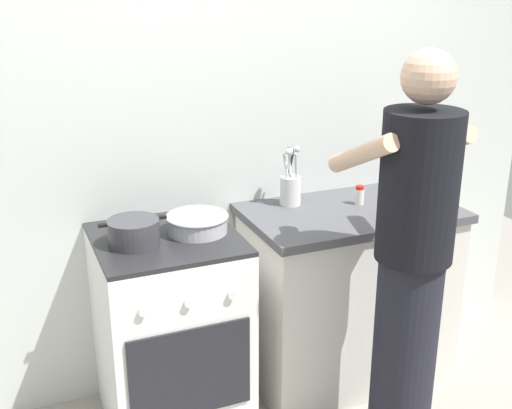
{
  "coord_description": "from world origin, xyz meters",
  "views": [
    {
      "loc": [
        -0.96,
        -2.3,
        1.93
      ],
      "look_at": [
        0.05,
        0.12,
        1.0
      ],
      "focal_mm": 44.97,
      "sensor_mm": 36.0,
      "label": 1
    }
  ],
  "objects": [
    {
      "name": "stove_range",
      "position": [
        -0.35,
        0.15,
        0.45
      ],
      "size": [
        0.6,
        0.62,
        0.9
      ],
      "color": "white",
      "rests_on": "ground"
    },
    {
      "name": "pot",
      "position": [
        -0.49,
        0.12,
        0.95
      ],
      "size": [
        0.28,
        0.21,
        0.11
      ],
      "color": "#38383D",
      "rests_on": "stove_range"
    },
    {
      "name": "back_wall",
      "position": [
        0.2,
        0.5,
        1.25
      ],
      "size": [
        3.2,
        0.1,
        2.5
      ],
      "color": "silver",
      "rests_on": "ground"
    },
    {
      "name": "utensil_crock",
      "position": [
        0.31,
        0.32,
        0.99
      ],
      "size": [
        0.1,
        0.1,
        0.29
      ],
      "color": "silver",
      "rests_on": "countertop"
    },
    {
      "name": "person",
      "position": [
        0.48,
        -0.43,
        0.86
      ],
      "size": [
        0.41,
        0.5,
        1.7
      ],
      "color": "black",
      "rests_on": "ground"
    },
    {
      "name": "mixing_bowl",
      "position": [
        -0.21,
        0.15,
        0.94
      ],
      "size": [
        0.27,
        0.27,
        0.08
      ],
      "color": "#B7B7BC",
      "rests_on": "stove_range"
    },
    {
      "name": "spice_bottle",
      "position": [
        0.62,
        0.2,
        0.95
      ],
      "size": [
        0.04,
        0.04,
        0.09
      ],
      "color": "silver",
      "rests_on": "countertop"
    },
    {
      "name": "countertop",
      "position": [
        0.55,
        0.15,
        0.45
      ],
      "size": [
        1.0,
        0.6,
        0.9
      ],
      "color": "silver",
      "rests_on": "ground"
    }
  ]
}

